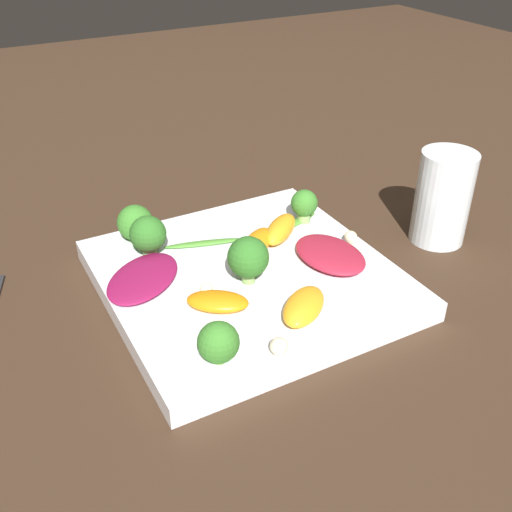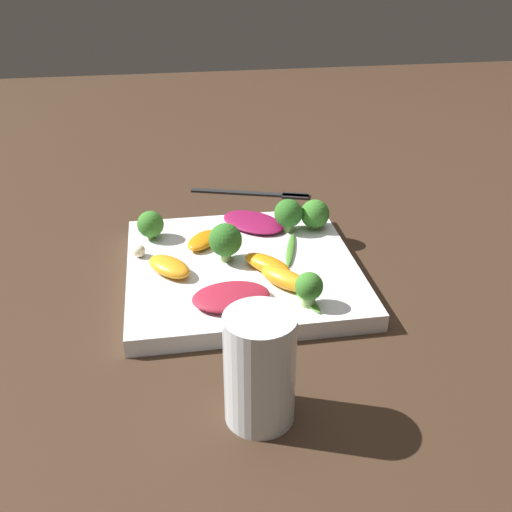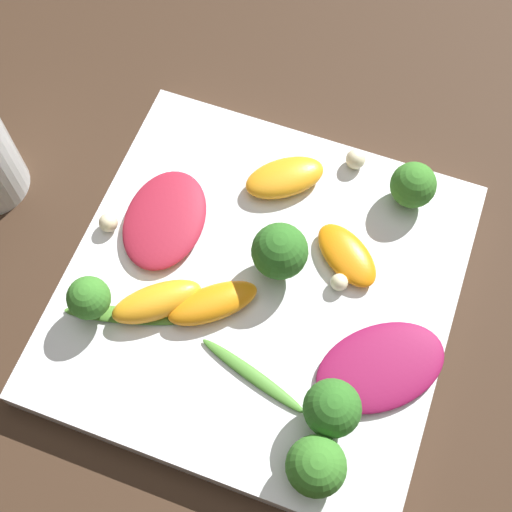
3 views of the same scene
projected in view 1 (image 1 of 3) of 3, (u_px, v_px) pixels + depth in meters
The scene contains 19 objects.
ground_plane at pixel (247, 287), 0.62m from camera, with size 2.40×2.40×0.00m, color #382619.
plate at pixel (247, 279), 0.62m from camera, with size 0.28×0.28×0.02m.
drinking_glass at pixel (443, 198), 0.68m from camera, with size 0.06×0.06×0.11m.
radicchio_leaf_0 at pixel (143, 278), 0.59m from camera, with size 0.11×0.11×0.01m.
radicchio_leaf_1 at pixel (330, 254), 0.63m from camera, with size 0.07×0.09×0.01m.
orange_segment_0 at pixel (256, 244), 0.64m from camera, with size 0.07×0.06×0.02m.
orange_segment_1 at pixel (304, 306), 0.55m from camera, with size 0.07×0.07×0.02m.
orange_segment_2 at pixel (218, 301), 0.56m from camera, with size 0.07×0.06×0.01m.
orange_segment_3 at pixel (280, 229), 0.66m from camera, with size 0.07×0.06×0.02m.
broccoli_floret_0 at pixel (148, 235), 0.62m from camera, with size 0.04×0.04×0.05m.
broccoli_floret_1 at pixel (304, 204), 0.69m from camera, with size 0.03×0.03×0.04m.
broccoli_floret_2 at pixel (135, 223), 0.65m from camera, with size 0.04×0.04×0.04m.
broccoli_floret_3 at pixel (218, 343), 0.49m from camera, with size 0.04×0.04×0.04m.
broccoli_floret_4 at pixel (248, 258), 0.58m from camera, with size 0.04×0.04×0.05m.
arugula_sprig_0 at pixel (204, 243), 0.65m from camera, with size 0.09×0.03×0.00m.
arugula_sprig_1 at pixel (288, 226), 0.69m from camera, with size 0.09×0.04×0.00m.
macadamia_nut_0 at pixel (206, 290), 0.57m from camera, with size 0.01×0.01×0.01m.
macadamia_nut_1 at pixel (351, 237), 0.65m from camera, with size 0.01×0.01×0.01m.
macadamia_nut_2 at pixel (279, 346), 0.50m from camera, with size 0.02×0.02×0.02m.
Camera 1 is at (-0.23, -0.45, 0.36)m, focal length 42.00 mm.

